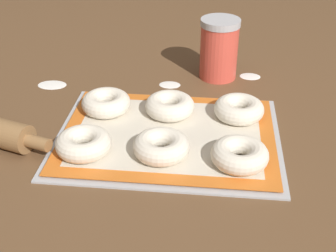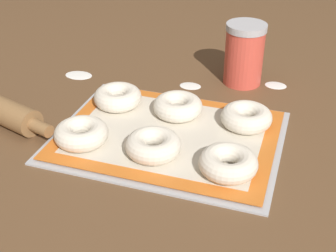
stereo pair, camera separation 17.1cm
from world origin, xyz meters
name	(u,v)px [view 2 (the right image)]	position (x,y,z in m)	size (l,w,h in m)	color
ground_plane	(172,138)	(0.00, 0.00, 0.00)	(2.80, 2.80, 0.00)	brown
baking_tray	(168,137)	(-0.01, 0.00, 0.00)	(0.46, 0.35, 0.01)	#B2B5BA
baking_mat	(168,135)	(-0.01, 0.00, 0.01)	(0.44, 0.33, 0.00)	orange
bagel_front_left	(81,133)	(-0.16, -0.08, 0.03)	(0.11, 0.11, 0.04)	silver
bagel_front_center	(153,145)	(-0.01, -0.08, 0.03)	(0.11, 0.11, 0.04)	silver
bagel_front_right	(228,163)	(0.14, -0.09, 0.03)	(0.11, 0.11, 0.04)	silver
bagel_back_left	(118,97)	(-0.15, 0.08, 0.03)	(0.11, 0.11, 0.04)	silver
bagel_back_center	(178,106)	(-0.01, 0.08, 0.03)	(0.11, 0.11, 0.04)	silver
bagel_back_right	(246,117)	(0.14, 0.08, 0.03)	(0.11, 0.11, 0.04)	silver
flour_canister	(244,54)	(0.09, 0.30, 0.08)	(0.10, 0.10, 0.15)	#DB4C3D
flour_patch_near	(276,85)	(0.17, 0.31, 0.00)	(0.05, 0.04, 0.00)	white
flour_patch_far	(79,75)	(-0.32, 0.21, 0.00)	(0.07, 0.05, 0.00)	white
flour_patch_side	(190,86)	(-0.03, 0.24, 0.00)	(0.05, 0.04, 0.00)	white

